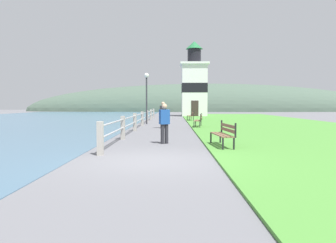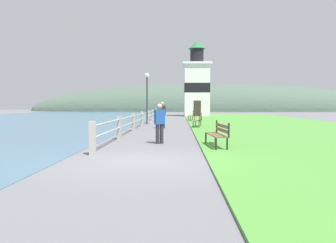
{
  "view_description": "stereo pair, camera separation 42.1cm",
  "coord_description": "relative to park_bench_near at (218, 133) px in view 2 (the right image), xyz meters",
  "views": [
    {
      "loc": [
        0.57,
        -8.87,
        1.57
      ],
      "look_at": [
        0.19,
        14.78,
        0.3
      ],
      "focal_mm": 35.0,
      "sensor_mm": 36.0,
      "label": 1
    },
    {
      "loc": [
        0.99,
        -8.86,
        1.57
      ],
      "look_at": [
        0.19,
        14.78,
        0.3
      ],
      "focal_mm": 35.0,
      "sensor_mm": 36.0,
      "label": 2
    }
  ],
  "objects": [
    {
      "name": "grass_verge",
      "position": [
        5.37,
        13.6,
        -0.51
      ],
      "size": [
        12.0,
        49.32,
        0.06
      ],
      "color": "#4C8E38",
      "rests_on": "ground_plane"
    },
    {
      "name": "distant_hillside",
      "position": [
        5.61,
        60.04,
        -0.54
      ],
      "size": [
        80.0,
        16.0,
        12.0
      ],
      "color": "#475B4C",
      "rests_on": "ground_plane"
    },
    {
      "name": "lamp_post",
      "position": [
        -3.89,
        13.7,
        2.2
      ],
      "size": [
        0.36,
        0.36,
        3.96
      ],
      "color": "#333338",
      "rests_on": "ground_plane"
    },
    {
      "name": "person_by_railing",
      "position": [
        -2.48,
        9.4,
        0.39
      ],
      "size": [
        0.42,
        0.24,
        1.71
      ],
      "rotation": [
        0.0,
        0.0,
        1.55
      ],
      "color": "#28282D",
      "rests_on": "ground_plane"
    },
    {
      "name": "park_bench_far",
      "position": [
        -0.16,
        18.71,
        -0.0
      ],
      "size": [
        0.58,
        1.76,
        0.94
      ],
      "rotation": [
        0.0,
        0.0,
        3.21
      ],
      "color": "brown",
      "rests_on": "ground_plane"
    },
    {
      "name": "person_strolling",
      "position": [
        -2.17,
        1.14,
        0.32
      ],
      "size": [
        0.44,
        0.35,
        1.58
      ],
      "rotation": [
        0.0,
        0.0,
        2.0
      ],
      "color": "#28282D",
      "rests_on": "ground_plane"
    },
    {
      "name": "ground_plane",
      "position": [
        -2.39,
        -2.84,
        -0.54
      ],
      "size": [
        160.0,
        160.0,
        0.0
      ],
      "primitive_type": "plane",
      "color": "slate"
    },
    {
      "name": "seawall_railing",
      "position": [
        -4.04,
        11.64,
        0.06
      ],
      "size": [
        0.18,
        27.13,
        1.04
      ],
      "color": "#A8A399",
      "rests_on": "ground_plane"
    },
    {
      "name": "park_bench_midway",
      "position": [
        -0.11,
        10.05,
        -0.0
      ],
      "size": [
        0.7,
        1.84,
        0.94
      ],
      "rotation": [
        0.0,
        0.0,
        3.01
      ],
      "color": "brown",
      "rests_on": "ground_plane"
    },
    {
      "name": "lighthouse",
      "position": [
        0.86,
        30.61,
        3.46
      ],
      "size": [
        3.61,
        3.61,
        9.59
      ],
      "color": "white",
      "rests_on": "ground_plane"
    },
    {
      "name": "park_bench_near",
      "position": [
        0.0,
        0.0,
        0.0
      ],
      "size": [
        0.66,
        1.96,
        0.94
      ],
      "rotation": [
        0.0,
        0.0,
        3.24
      ],
      "color": "brown",
      "rests_on": "ground_plane"
    }
  ]
}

